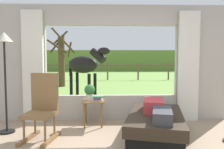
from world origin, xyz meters
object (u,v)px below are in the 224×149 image
object	(u,v)px
floor_lamp_left	(4,52)
horse	(85,65)
potted_plant	(90,91)
pasture_tree	(62,59)
rocking_chair	(42,107)
reclining_person	(156,108)
book_stack	(97,99)
side_table	(93,105)
recliner_sofa	(156,125)

from	to	relation	value
floor_lamp_left	horse	world-z (taller)	floor_lamp_left
potted_plant	horse	world-z (taller)	horse
pasture_tree	rocking_chair	bearing A→B (deg)	-81.30
rocking_chair	floor_lamp_left	size ratio (longest dim) A/B	0.61
reclining_person	book_stack	size ratio (longest dim) A/B	7.16
book_stack	pasture_tree	xyz separation A→B (m)	(-1.99, 6.38, 0.81)
pasture_tree	side_table	bearing A→B (deg)	-73.18
floor_lamp_left	horse	size ratio (longest dim) A/B	1.07
floor_lamp_left	horse	bearing A→B (deg)	73.29
recliner_sofa	pasture_tree	xyz separation A→B (m)	(-3.03, 7.04, 1.16)
rocking_chair	side_table	xyz separation A→B (m)	(0.83, 0.71, -0.12)
reclining_person	potted_plant	xyz separation A→B (m)	(-1.20, 0.83, 0.18)
reclining_person	rocking_chair	bearing A→B (deg)	-167.79
side_table	potted_plant	bearing A→B (deg)	143.13
side_table	book_stack	world-z (taller)	book_stack
rocking_chair	book_stack	size ratio (longest dim) A/B	5.63
floor_lamp_left	pasture_tree	world-z (taller)	pasture_tree
side_table	horse	distance (m)	3.37
side_table	reclining_person	bearing A→B (deg)	-34.60
potted_plant	book_stack	size ratio (longest dim) A/B	1.61
side_table	potted_plant	xyz separation A→B (m)	(-0.08, 0.06, 0.28)
reclining_person	side_table	xyz separation A→B (m)	(-1.12, 0.77, -0.10)
book_stack	floor_lamp_left	world-z (taller)	floor_lamp_left
side_table	floor_lamp_left	size ratio (longest dim) A/B	0.28
recliner_sofa	potted_plant	world-z (taller)	potted_plant
reclining_person	floor_lamp_left	size ratio (longest dim) A/B	0.77
floor_lamp_left	pasture_tree	size ratio (longest dim) A/B	0.66
rocking_chair	horse	distance (m)	4.03
rocking_chair	pasture_tree	world-z (taller)	pasture_tree
book_stack	horse	xyz separation A→B (m)	(-0.57, 3.31, 0.59)
side_table	floor_lamp_left	distance (m)	1.95
recliner_sofa	potted_plant	size ratio (longest dim) A/B	5.83
recliner_sofa	floor_lamp_left	distance (m)	3.01
rocking_chair	book_stack	distance (m)	1.13
potted_plant	horse	bearing A→B (deg)	97.33
reclining_person	book_stack	bearing A→B (deg)	159.45
recliner_sofa	horse	size ratio (longest dim) A/B	1.08
potted_plant	floor_lamp_left	xyz separation A→B (m)	(-1.51, -0.46, 0.79)
potted_plant	horse	xyz separation A→B (m)	(-0.41, 3.19, 0.45)
floor_lamp_left	pasture_tree	bearing A→B (deg)	92.76
book_stack	pasture_tree	world-z (taller)	pasture_tree
potted_plant	horse	distance (m)	3.25
recliner_sofa	pasture_tree	world-z (taller)	pasture_tree
side_table	potted_plant	world-z (taller)	potted_plant
recliner_sofa	pasture_tree	bearing A→B (deg)	127.18
recliner_sofa	reclining_person	size ratio (longest dim) A/B	1.31
potted_plant	pasture_tree	bearing A→B (deg)	106.30
book_stack	floor_lamp_left	xyz separation A→B (m)	(-1.67, -0.33, 0.93)
rocking_chair	side_table	world-z (taller)	rocking_chair
recliner_sofa	rocking_chair	distance (m)	1.98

